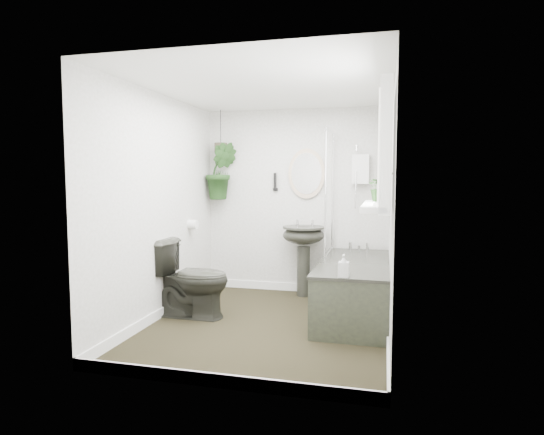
# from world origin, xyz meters

# --- Properties ---
(floor) EXTENTS (2.30, 2.80, 0.02)m
(floor) POSITION_xyz_m (0.00, 0.00, -0.01)
(floor) COLOR black
(floor) RESTS_ON ground
(ceiling) EXTENTS (2.30, 2.80, 0.02)m
(ceiling) POSITION_xyz_m (0.00, 0.00, 2.31)
(ceiling) COLOR white
(ceiling) RESTS_ON ground
(wall_back) EXTENTS (2.30, 0.02, 2.30)m
(wall_back) POSITION_xyz_m (0.00, 1.41, 1.15)
(wall_back) COLOR silver
(wall_back) RESTS_ON ground
(wall_front) EXTENTS (2.30, 0.02, 2.30)m
(wall_front) POSITION_xyz_m (0.00, -1.41, 1.15)
(wall_front) COLOR silver
(wall_front) RESTS_ON ground
(wall_left) EXTENTS (0.02, 2.80, 2.30)m
(wall_left) POSITION_xyz_m (-1.16, 0.00, 1.15)
(wall_left) COLOR silver
(wall_left) RESTS_ON ground
(wall_right) EXTENTS (0.02, 2.80, 2.30)m
(wall_right) POSITION_xyz_m (1.16, 0.00, 1.15)
(wall_right) COLOR silver
(wall_right) RESTS_ON ground
(skirting) EXTENTS (2.30, 2.80, 0.10)m
(skirting) POSITION_xyz_m (0.00, 0.00, 0.05)
(skirting) COLOR white
(skirting) RESTS_ON floor
(bathtub) EXTENTS (0.72, 1.72, 0.58)m
(bathtub) POSITION_xyz_m (0.80, 0.50, 0.29)
(bathtub) COLOR #262620
(bathtub) RESTS_ON floor
(bath_screen) EXTENTS (0.04, 0.72, 1.40)m
(bath_screen) POSITION_xyz_m (0.47, 0.99, 1.28)
(bath_screen) COLOR silver
(bath_screen) RESTS_ON bathtub
(shower_box) EXTENTS (0.20, 0.10, 0.35)m
(shower_box) POSITION_xyz_m (0.80, 1.34, 1.55)
(shower_box) COLOR white
(shower_box) RESTS_ON wall_back
(oval_mirror) EXTENTS (0.46, 0.03, 0.62)m
(oval_mirror) POSITION_xyz_m (0.14, 1.37, 1.50)
(oval_mirror) COLOR beige
(oval_mirror) RESTS_ON wall_back
(wall_sconce) EXTENTS (0.04, 0.04, 0.22)m
(wall_sconce) POSITION_xyz_m (-0.26, 1.36, 1.40)
(wall_sconce) COLOR black
(wall_sconce) RESTS_ON wall_back
(toilet_roll_holder) EXTENTS (0.11, 0.11, 0.11)m
(toilet_roll_holder) POSITION_xyz_m (-1.10, 0.70, 0.90)
(toilet_roll_holder) COLOR white
(toilet_roll_holder) RESTS_ON wall_left
(window_recess) EXTENTS (0.08, 1.00, 0.90)m
(window_recess) POSITION_xyz_m (1.09, -0.70, 1.65)
(window_recess) COLOR white
(window_recess) RESTS_ON wall_right
(window_sill) EXTENTS (0.18, 1.00, 0.04)m
(window_sill) POSITION_xyz_m (1.02, -0.70, 1.23)
(window_sill) COLOR white
(window_sill) RESTS_ON wall_right
(window_blinds) EXTENTS (0.01, 0.86, 0.76)m
(window_blinds) POSITION_xyz_m (1.04, -0.70, 1.65)
(window_blinds) COLOR white
(window_blinds) RESTS_ON wall_right
(toilet) EXTENTS (0.79, 0.45, 0.81)m
(toilet) POSITION_xyz_m (-0.85, 0.08, 0.40)
(toilet) COLOR #262620
(toilet) RESTS_ON floor
(pedestal_sink) EXTENTS (0.60, 0.55, 0.86)m
(pedestal_sink) POSITION_xyz_m (0.14, 1.18, 0.43)
(pedestal_sink) COLOR #262620
(pedestal_sink) RESTS_ON floor
(sill_plant) EXTENTS (0.27, 0.25, 0.24)m
(sill_plant) POSITION_xyz_m (1.05, -0.41, 1.37)
(sill_plant) COLOR black
(sill_plant) RESTS_ON window_sill
(hanging_plant) EXTENTS (0.45, 0.39, 0.72)m
(hanging_plant) POSITION_xyz_m (-0.94, 1.25, 1.53)
(hanging_plant) COLOR black
(hanging_plant) RESTS_ON ceiling
(soap_bottle) EXTENTS (0.09, 0.09, 0.20)m
(soap_bottle) POSITION_xyz_m (0.75, -0.29, 0.68)
(soap_bottle) COLOR black
(soap_bottle) RESTS_ON bathtub
(hanging_pot) EXTENTS (0.16, 0.16, 0.12)m
(hanging_pot) POSITION_xyz_m (-0.94, 1.25, 1.83)
(hanging_pot) COLOR #3F3828
(hanging_pot) RESTS_ON ceiling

